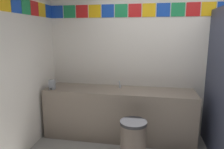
{
  "coord_description": "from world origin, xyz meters",
  "views": [
    {
      "loc": [
        -0.27,
        -2.14,
        1.73
      ],
      "look_at": [
        -0.84,
        0.85,
        1.13
      ],
      "focal_mm": 33.62,
      "sensor_mm": 36.0,
      "label": 1
    }
  ],
  "objects": [
    {
      "name": "soap_dispenser",
      "position": [
        -1.87,
        0.96,
        0.9
      ],
      "size": [
        0.09,
        0.09,
        0.16
      ],
      "color": "gray",
      "rests_on": "vanity_counter"
    },
    {
      "name": "wall_back",
      "position": [
        -0.0,
        1.49,
        1.34
      ],
      "size": [
        4.1,
        0.09,
        2.67
      ],
      "color": "silver",
      "rests_on": "ground_plane"
    },
    {
      "name": "trash_bin",
      "position": [
        -0.47,
        0.42,
        0.3
      ],
      "size": [
        0.36,
        0.36,
        0.61
      ],
      "color": "brown",
      "rests_on": "ground_plane"
    },
    {
      "name": "vanity_counter",
      "position": [
        -0.78,
        1.15,
        0.42
      ],
      "size": [
        2.44,
        0.61,
        0.82
      ],
      "color": "gray",
      "rests_on": "ground_plane"
    },
    {
      "name": "faucet_center",
      "position": [
        -0.78,
        1.24,
        0.87
      ],
      "size": [
        0.04,
        0.1,
        0.14
      ],
      "color": "silver",
      "rests_on": "vanity_counter"
    }
  ]
}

